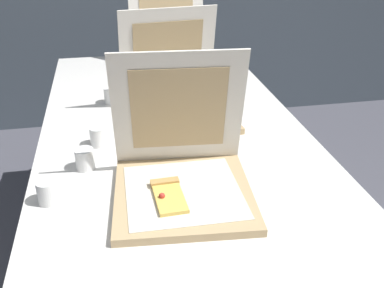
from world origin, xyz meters
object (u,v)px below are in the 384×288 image
pizza_box_middle (177,102)px  pizza_box_back (169,62)px  cup_white_near_left (48,192)px  cup_white_mid (99,136)px  table (178,152)px  cup_white_far (111,96)px  cup_white_near_center (85,159)px  pizza_box_front (182,175)px

pizza_box_middle → pizza_box_back: (0.05, 0.50, -0.00)m
cup_white_near_left → cup_white_mid: 0.33m
pizza_box_back → cup_white_near_left: 1.09m
table → cup_white_far: 0.43m
pizza_box_middle → cup_white_near_left: pizza_box_middle is taller
cup_white_near_center → cup_white_mid: size_ratio=1.00×
pizza_box_middle → pizza_box_back: 0.51m
cup_white_near_center → cup_white_far: same height
table → pizza_box_middle: pizza_box_middle is taller
pizza_box_middle → cup_white_near_left: size_ratio=6.37×
pizza_box_front → pizza_box_middle: pizza_box_middle is taller
table → cup_white_near_left: size_ratio=32.21×
cup_white_near_center → cup_white_far: bearing=79.5°
cup_white_far → cup_white_near_center: bearing=-100.5°
pizza_box_middle → cup_white_far: (-0.24, 0.18, -0.02)m
pizza_box_front → cup_white_mid: bearing=129.1°
pizza_box_front → cup_white_near_center: size_ratio=6.23×
pizza_box_front → cup_white_near_left: pizza_box_front is taller
table → pizza_box_middle: 0.22m
cup_white_mid → table: bearing=-2.0°
cup_white_near_left → cup_white_mid: bearing=66.3°
cup_white_far → cup_white_near_left: bearing=-105.6°
cup_white_far → pizza_box_front: bearing=-76.1°
cup_white_near_center → cup_white_near_left: same height
table → pizza_box_front: 0.33m
cup_white_near_center → cup_white_near_left: size_ratio=1.00×
cup_white_mid → cup_white_far: size_ratio=1.00×
pizza_box_front → cup_white_near_left: 0.35m
pizza_box_middle → cup_white_mid: 0.34m
table → pizza_box_middle: size_ratio=5.06×
table → cup_white_near_center: size_ratio=32.21×
table → cup_white_far: cup_white_far is taller
pizza_box_back → table: bearing=-91.2°
cup_white_near_center → cup_white_far: (0.09, 0.50, 0.00)m
cup_white_mid → pizza_box_front: bearing=-55.8°
pizza_box_front → pizza_box_back: 1.01m
pizza_box_back → cup_white_near_center: bearing=-109.4°
cup_white_near_left → pizza_box_front: bearing=-3.3°
cup_white_mid → pizza_box_middle: bearing=32.0°
table → cup_white_far: bearing=119.5°
pizza_box_front → cup_white_far: (-0.17, 0.68, -0.02)m
pizza_box_front → pizza_box_back: size_ratio=0.79×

